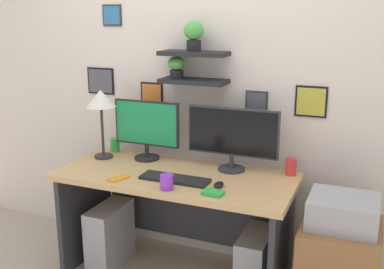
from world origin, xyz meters
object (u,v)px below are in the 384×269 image
Objects in this scene: desk at (179,201)px; computer_tower_right at (255,263)px; computer_tower_left at (110,235)px; monitor_left at (147,127)px; cell_phone at (118,178)px; water_cup at (291,167)px; scissors_tray at (213,193)px; keyboard at (175,179)px; pen_cup at (115,145)px; monitor_right at (232,135)px; printer at (343,212)px; desk_lamp at (101,103)px; computer_mouse at (219,185)px; coffee_mug at (167,182)px.

computer_tower_right is at bearing -1.24° from desk.
computer_tower_left reaches higher than computer_tower_right.
monitor_left reaches higher than computer_tower_right.
cell_phone is 0.61m from computer_tower_left.
scissors_tray is at bearing -124.29° from water_cup.
computer_tower_left is (-0.55, 0.08, -0.54)m from keyboard.
pen_cup is (-0.68, 0.40, 0.04)m from keyboard.
keyboard is 4.40× the size of pen_cup.
keyboard reaches higher than desk.
desk is 0.51m from scissors_tray.
monitor_right reaches higher than keyboard.
printer is at bearing -10.44° from pen_cup.
printer reaches higher than computer_tower_right.
computer_tower_left is at bearing -50.93° from desk_lamp.
scissors_tray reaches higher than keyboard.
scissors_tray is at bearing -85.48° from computer_mouse.
cell_phone is at bearing 178.92° from scissors_tray.
computer_tower_left is 1.10× the size of computer_tower_right.
water_cup is at bearing 17.12° from desk.
computer_tower_right is (0.19, 0.28, -0.56)m from scissors_tray.
water_cup is (1.33, -0.01, 0.01)m from pen_cup.
monitor_left is 4.94× the size of pen_cup.
keyboard reaches higher than computer_tower_left.
monitor_right reaches higher than cell_phone.
desk_lamp is at bearing 152.73° from cell_phone.
water_cup is at bearing 2.94° from monitor_left.
computer_mouse is (0.29, 0.00, 0.01)m from keyboard.
monitor_left is 0.82m from computer_tower_left.
water_cup reaches higher than pen_cup.
scissors_tray is 0.74m from printer.
cell_phone is 0.35× the size of computer_tower_right.
monitor_right is at bearing 142.48° from computer_tower_right.
desk_lamp reaches higher than pen_cup.
desk is 3.14× the size of desk_lamp.
coffee_mug is at bearing -38.14° from pen_cup.
desk is 3.49× the size of computer_tower_left.
pen_cup reaches higher than computer_tower_right.
scissors_tray is (0.98, -0.53, -0.04)m from pen_cup.
monitor_left is at bearing 168.53° from computer_tower_right.
desk is at bearing -152.73° from monitor_right.
desk is at bearing 154.10° from computer_mouse.
coffee_mug is 0.75× the size of scissors_tray.
desk_lamp is 1.11× the size of computer_tower_left.
monitor_left reaches higher than desk.
pen_cup is at bearing 141.86° from coffee_mug.
monitor_right reaches higher than computer_tower_right.
monitor_right reaches higher than water_cup.
monitor_right is at bearing 94.25° from computer_mouse.
printer is 0.85× the size of computer_tower_left.
scissors_tray is 0.30× the size of computer_tower_right.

